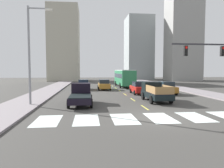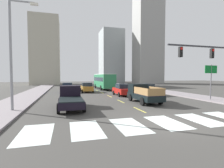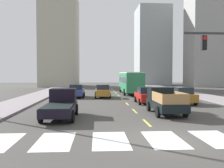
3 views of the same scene
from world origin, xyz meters
TOP-DOWN VIEW (x-y plane):
  - ground_plane at (0.00, 0.00)m, footprint 160.00×160.00m
  - sidewalk_right at (11.19, 18.00)m, footprint 3.77×110.00m
  - sidewalk_left at (-11.19, 18.00)m, footprint 3.77×110.00m
  - crosswalk_stripe_0 at (-7.55, 0.00)m, footprint 1.64×3.25m
  - crosswalk_stripe_1 at (-5.03, 0.00)m, footprint 1.64×3.25m
  - crosswalk_stripe_2 at (-2.52, 0.00)m, footprint 1.64×3.25m
  - crosswalk_stripe_3 at (0.00, 0.00)m, footprint 1.64×3.25m
  - crosswalk_stripe_4 at (2.52, 0.00)m, footprint 1.64×3.25m
  - lane_dash_0 at (0.00, 4.00)m, footprint 0.16×2.40m
  - lane_dash_1 at (0.00, 9.00)m, footprint 0.16×2.40m
  - lane_dash_2 at (0.00, 14.00)m, footprint 0.16×2.40m
  - lane_dash_3 at (0.00, 19.00)m, footprint 0.16×2.40m
  - lane_dash_4 at (0.00, 24.00)m, footprint 0.16×2.40m
  - lane_dash_5 at (0.00, 29.00)m, footprint 0.16×2.40m
  - lane_dash_6 at (0.00, 34.00)m, footprint 0.16×2.40m
  - lane_dash_7 at (0.00, 39.00)m, footprint 0.16×2.40m
  - pickup_stakebed at (2.13, 7.81)m, footprint 2.18×5.20m
  - pickup_dark at (-5.63, 6.38)m, footprint 2.18×5.20m
  - city_bus at (2.07, 26.78)m, footprint 2.72×10.80m
  - sedan_near_left at (5.68, 13.85)m, footprint 2.02×4.40m
  - sedan_near_right at (-2.34, 21.05)m, footprint 2.02×4.40m
  - sedan_far at (2.02, 14.32)m, footprint 2.02×4.40m
  - sedan_mid at (-5.73, 21.47)m, footprint 2.02×4.40m
  - streetlight_left at (-10.04, 6.03)m, footprint 2.20×0.28m
  - tower_tall_centre at (24.60, 49.64)m, footprint 9.79×7.82m
  - block_mid_left at (12.81, 59.71)m, footprint 8.84×10.09m
  - block_mid_right at (-12.31, 53.04)m, footprint 8.97×11.52m

SIDE VIEW (x-z plane):
  - ground_plane at x=0.00m, z-range 0.00..0.00m
  - lane_dash_0 at x=0.00m, z-range 0.00..0.01m
  - lane_dash_1 at x=0.00m, z-range 0.00..0.01m
  - lane_dash_2 at x=0.00m, z-range 0.00..0.01m
  - lane_dash_3 at x=0.00m, z-range 0.00..0.01m
  - lane_dash_4 at x=0.00m, z-range 0.00..0.01m
  - lane_dash_5 at x=0.00m, z-range 0.00..0.01m
  - lane_dash_6 at x=0.00m, z-range 0.00..0.01m
  - lane_dash_7 at x=0.00m, z-range 0.00..0.01m
  - crosswalk_stripe_0 at x=-7.55m, z-range 0.00..0.01m
  - crosswalk_stripe_1 at x=-5.03m, z-range 0.00..0.01m
  - crosswalk_stripe_2 at x=-2.52m, z-range 0.00..0.01m
  - crosswalk_stripe_3 at x=0.00m, z-range 0.00..0.01m
  - crosswalk_stripe_4 at x=2.52m, z-range 0.00..0.01m
  - sidewalk_right at x=11.19m, z-range 0.00..0.15m
  - sidewalk_left at x=-11.19m, z-range 0.00..0.15m
  - sedan_near_left at x=5.68m, z-range 0.00..1.72m
  - sedan_near_right at x=-2.34m, z-range 0.00..1.72m
  - sedan_far at x=2.02m, z-range 0.00..1.72m
  - sedan_mid at x=-5.73m, z-range 0.00..1.72m
  - pickup_dark at x=-5.63m, z-range -0.06..1.90m
  - pickup_stakebed at x=2.13m, z-range -0.04..1.92m
  - city_bus at x=2.07m, z-range 0.29..3.61m
  - streetlight_left at x=-10.04m, z-range 0.47..9.47m
  - block_mid_left at x=12.81m, z-range 0.00..21.80m
  - block_mid_right at x=-12.31m, z-range 0.00..22.40m
  - tower_tall_centre at x=24.60m, z-range 0.00..39.57m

